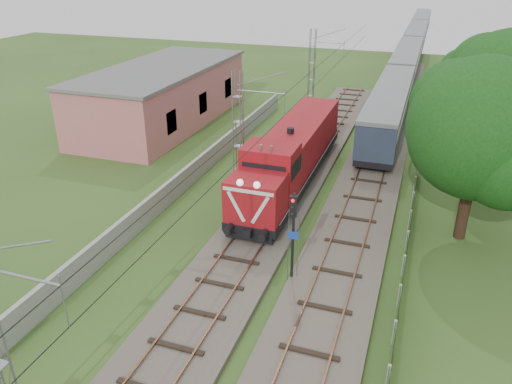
% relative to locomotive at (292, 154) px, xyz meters
% --- Properties ---
extents(ground, '(140.00, 140.00, 0.00)m').
position_rel_locomotive_xyz_m(ground, '(0.00, -14.02, -2.27)').
color(ground, '#2F4E1D').
rests_on(ground, ground).
extents(track_main, '(4.20, 70.00, 0.45)m').
position_rel_locomotive_xyz_m(track_main, '(0.00, -7.02, -2.08)').
color(track_main, '#6B6054').
rests_on(track_main, ground).
extents(track_side, '(4.20, 80.00, 0.45)m').
position_rel_locomotive_xyz_m(track_side, '(5.00, 5.98, -2.08)').
color(track_side, '#6B6054').
rests_on(track_side, ground).
extents(catenary, '(3.31, 70.00, 8.00)m').
position_rel_locomotive_xyz_m(catenary, '(-2.95, -2.02, 1.78)').
color(catenary, gray).
rests_on(catenary, ground).
extents(boundary_wall, '(0.25, 40.00, 1.50)m').
position_rel_locomotive_xyz_m(boundary_wall, '(-6.50, -2.02, -1.52)').
color(boundary_wall, '#9E9E99').
rests_on(boundary_wall, ground).
extents(station_building, '(8.40, 20.40, 5.22)m').
position_rel_locomotive_xyz_m(station_building, '(-15.00, 9.98, 0.37)').
color(station_building, '#C06768').
rests_on(station_building, ground).
extents(fence, '(0.12, 32.00, 1.20)m').
position_rel_locomotive_xyz_m(fence, '(8.00, -11.02, -1.67)').
color(fence, black).
rests_on(fence, ground).
extents(locomotive, '(3.04, 17.35, 4.41)m').
position_rel_locomotive_xyz_m(locomotive, '(0.00, 0.00, 0.00)').
color(locomotive, black).
rests_on(locomotive, ground).
extents(coach_rake, '(2.88, 85.96, 3.33)m').
position_rel_locomotive_xyz_m(coach_rake, '(5.00, 46.20, 0.15)').
color(coach_rake, black).
rests_on(coach_rake, ground).
extents(signal_post, '(0.51, 0.40, 4.69)m').
position_rel_locomotive_xyz_m(signal_post, '(3.00, -10.79, 0.96)').
color(signal_post, black).
rests_on(signal_post, ground).
extents(tree_a, '(7.68, 7.31, 9.95)m').
position_rel_locomotive_xyz_m(tree_a, '(10.80, -3.61, 3.94)').
color(tree_a, '#382217').
rests_on(tree_a, ground).
extents(tree_b, '(7.97, 7.59, 10.33)m').
position_rel_locomotive_xyz_m(tree_b, '(12.76, 4.32, 4.18)').
color(tree_b, '#382217').
rests_on(tree_b, ground).
extents(tree_c, '(5.69, 5.42, 7.38)m').
position_rel_locomotive_xyz_m(tree_c, '(11.39, 16.23, 2.33)').
color(tree_c, '#382217').
rests_on(tree_c, ground).
extents(tree_d, '(5.73, 5.46, 7.43)m').
position_rel_locomotive_xyz_m(tree_d, '(14.03, 21.34, 2.37)').
color(tree_d, '#382217').
rests_on(tree_d, ground).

